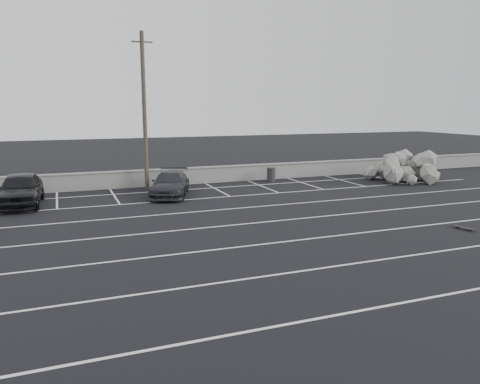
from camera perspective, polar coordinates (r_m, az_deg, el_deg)
name	(u,v)px	position (r m, az deg, el deg)	size (l,w,h in m)	color
ground	(288,241)	(17.54, 5.92, -6.00)	(120.00, 120.00, 0.00)	black
seawall	(189,175)	(30.28, -6.21, 2.02)	(50.00, 0.45, 1.06)	gray
stall_lines	(243,216)	(21.39, 0.34, -2.93)	(36.00, 20.05, 0.01)	silver
car_left	(20,189)	(26.02, -25.20, 0.32)	(1.95, 4.85, 1.65)	black
car_right	(170,184)	(26.44, -8.53, 1.02)	(1.89, 4.64, 1.35)	#24252A
utility_pole	(144,111)	(28.56, -11.58, 9.65)	(1.23, 0.25, 9.20)	#4C4238
trash_bin	(271,175)	(31.05, 3.82, 2.13)	(0.74, 0.74, 0.93)	#29292C
riprap_pile	(404,171)	(33.64, 19.33, 2.45)	(5.59, 4.71, 1.58)	#9D9A93
skateboard	(464,228)	(21.12, 25.63, -3.96)	(0.32, 0.79, 0.09)	black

